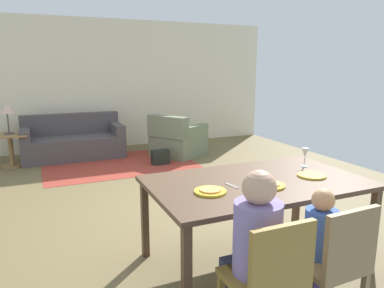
% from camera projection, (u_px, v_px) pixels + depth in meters
% --- Properties ---
extents(ground_plane, '(7.21, 6.41, 0.02)m').
position_uv_depth(ground_plane, '(163.00, 192.00, 5.07)').
color(ground_plane, brown).
extents(back_wall, '(7.21, 0.10, 2.70)m').
position_uv_depth(back_wall, '(112.00, 84.00, 7.71)').
color(back_wall, beige).
rests_on(back_wall, ground_plane).
extents(dining_table, '(1.84, 1.10, 0.76)m').
position_uv_depth(dining_table, '(257.00, 187.00, 3.09)').
color(dining_table, '#503826').
rests_on(dining_table, ground_plane).
extents(plate_near_man, '(0.25, 0.25, 0.02)m').
position_uv_depth(plate_near_man, '(210.00, 191.00, 2.77)').
color(plate_near_man, yellow).
rests_on(plate_near_man, dining_table).
extents(pizza_near_man, '(0.17, 0.17, 0.01)m').
position_uv_depth(pizza_near_man, '(210.00, 190.00, 2.76)').
color(pizza_near_man, '#E59747').
rests_on(pizza_near_man, plate_near_man).
extents(plate_near_child, '(0.25, 0.25, 0.02)m').
position_uv_depth(plate_near_child, '(270.00, 185.00, 2.91)').
color(plate_near_child, yellow).
rests_on(plate_near_child, dining_table).
extents(pizza_near_child, '(0.17, 0.17, 0.01)m').
position_uv_depth(pizza_near_child, '(270.00, 184.00, 2.91)').
color(pizza_near_child, '#DAA650').
rests_on(pizza_near_child, plate_near_child).
extents(plate_near_woman, '(0.25, 0.25, 0.02)m').
position_uv_depth(plate_near_woman, '(312.00, 175.00, 3.18)').
color(plate_near_woman, yellow).
rests_on(plate_near_woman, dining_table).
extents(wine_glass, '(0.07, 0.07, 0.19)m').
position_uv_depth(wine_glass, '(305.00, 153.00, 3.47)').
color(wine_glass, silver).
rests_on(wine_glass, dining_table).
extents(fork, '(0.04, 0.15, 0.01)m').
position_uv_depth(fork, '(232.00, 186.00, 2.92)').
color(fork, silver).
rests_on(fork, dining_table).
extents(knife, '(0.03, 0.17, 0.01)m').
position_uv_depth(knife, '(266.00, 174.00, 3.23)').
color(knife, silver).
rests_on(knife, dining_table).
extents(dining_chair_man, '(0.42, 0.42, 0.87)m').
position_uv_depth(dining_chair_man, '(269.00, 278.00, 2.12)').
color(dining_chair_man, olive).
rests_on(dining_chair_man, ground_plane).
extents(person_man, '(0.30, 0.40, 1.11)m').
position_uv_depth(person_man, '(253.00, 260.00, 2.27)').
color(person_man, '#313550').
rests_on(person_man, ground_plane).
extents(dining_chair_child, '(0.43, 0.43, 0.87)m').
position_uv_depth(dining_chair_child, '(335.00, 260.00, 2.32)').
color(dining_chair_child, olive).
rests_on(dining_chair_child, ground_plane).
extents(person_child, '(0.22, 0.29, 0.92)m').
position_uv_depth(person_child, '(315.00, 256.00, 2.48)').
color(person_child, '#3E2D56').
rests_on(person_child, ground_plane).
extents(area_rug, '(2.60, 1.80, 0.01)m').
position_uv_depth(area_rug, '(119.00, 164.00, 6.49)').
color(area_rug, '#993529').
rests_on(area_rug, ground_plane).
extents(couch, '(1.84, 0.86, 0.82)m').
position_uv_depth(couch, '(73.00, 142.00, 6.92)').
color(couch, '#4B4446').
rests_on(couch, ground_plane).
extents(armchair, '(1.18, 1.17, 0.82)m').
position_uv_depth(armchair, '(177.00, 140.00, 7.04)').
color(armchair, '#6D785B').
rests_on(armchair, ground_plane).
extents(side_table, '(0.56, 0.56, 0.58)m').
position_uv_depth(side_table, '(11.00, 145.00, 6.26)').
color(side_table, olive).
rests_on(side_table, ground_plane).
extents(table_lamp, '(0.26, 0.26, 0.54)m').
position_uv_depth(table_lamp, '(7.00, 109.00, 6.13)').
color(table_lamp, '#4D3F42').
rests_on(table_lamp, side_table).
extents(handbag, '(0.32, 0.16, 0.26)m').
position_uv_depth(handbag, '(161.00, 157.00, 6.46)').
color(handbag, black).
rests_on(handbag, ground_plane).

